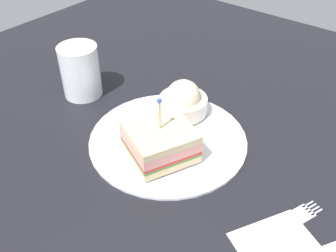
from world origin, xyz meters
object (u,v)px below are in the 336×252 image
coleslaw_bowl (183,101)px  fork (291,220)px  plate (168,138)px  drink_glass (81,74)px  napkin (280,249)px  sandwich_half_center (160,141)px

coleslaw_bowl → fork: (9.12, 23.92, -2.88)cm
plate → fork: plate is taller
plate → coleslaw_bowl: 7.52cm
plate → fork: size_ratio=2.09×
fork → drink_glass: bearing=-94.2°
plate → napkin: plate is taller
drink_glass → sandwich_half_center: bearing=78.5°
plate → fork: 21.90cm
sandwich_half_center → fork: size_ratio=0.99×
fork → plate: bearing=-96.3°
plate → drink_glass: bearing=-91.9°
coleslaw_bowl → napkin: 28.33cm
coleslaw_bowl → napkin: bearing=60.7°
plate → coleslaw_bowl: bearing=-162.3°
coleslaw_bowl → drink_glass: (6.02, -18.39, 1.17)cm
plate → fork: (2.41, 21.77, -0.27)cm
plate → fork: bearing=83.7°
plate → sandwich_half_center: size_ratio=2.10×
drink_glass → napkin: (7.77, 42.96, -4.15)cm
drink_glass → fork: 42.62cm
napkin → fork: (-4.67, -0.65, 0.10)cm
sandwich_half_center → coleslaw_bowl: (-10.51, -3.72, -0.17)cm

